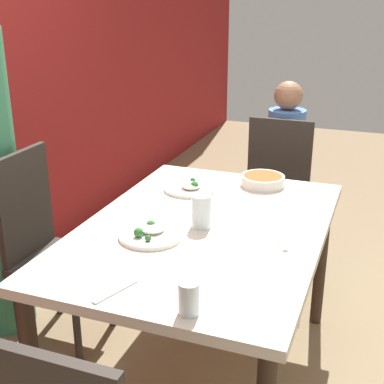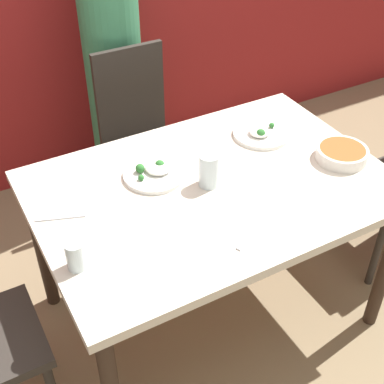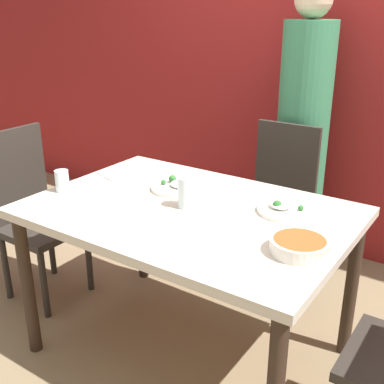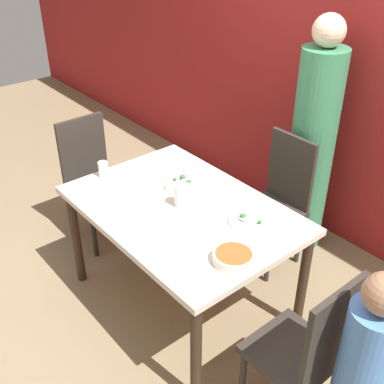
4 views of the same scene
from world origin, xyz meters
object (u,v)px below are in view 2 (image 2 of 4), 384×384
bowl_curry (342,154)px  glass_water_tall (76,255)px  person_adult (113,61)px  chair_adult_spot (141,137)px  plate_rice_adult (261,133)px

bowl_curry → glass_water_tall: size_ratio=2.04×
person_adult → chair_adult_spot: bearing=-90.0°
bowl_curry → glass_water_tall: bearing=-177.2°
person_adult → bowl_curry: bearing=-68.1°
chair_adult_spot → bowl_curry: chair_adult_spot is taller
chair_adult_spot → person_adult: 0.44m
plate_rice_adult → glass_water_tall: (-0.99, -0.37, 0.04)m
chair_adult_spot → person_adult: size_ratio=0.56×
bowl_curry → glass_water_tall: (-1.17, -0.06, 0.02)m
chair_adult_spot → glass_water_tall: size_ratio=9.23×
chair_adult_spot → glass_water_tall: bearing=-123.9°
person_adult → plate_rice_adult: person_adult is taller
chair_adult_spot → plate_rice_adult: chair_adult_spot is taller
person_adult → plate_rice_adult: size_ratio=6.78×
bowl_curry → plate_rice_adult: bearing=121.3°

